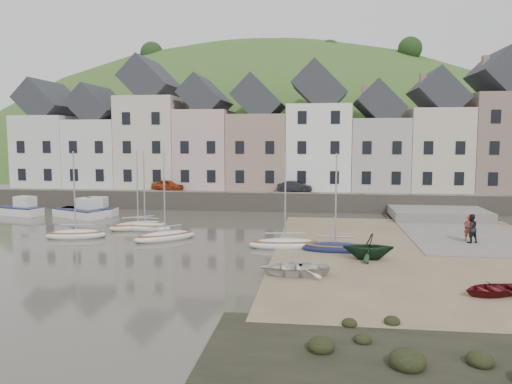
# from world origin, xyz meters

# --- Properties ---
(ground) EXTENTS (160.00, 160.00, 0.00)m
(ground) POSITION_xyz_m (0.00, 0.00, 0.00)
(ground) COLOR #4A443A
(ground) RESTS_ON ground
(quay_land) EXTENTS (90.00, 30.00, 1.50)m
(quay_land) POSITION_xyz_m (0.00, 32.00, 0.75)
(quay_land) COLOR #3F5D25
(quay_land) RESTS_ON ground
(quay_street) EXTENTS (70.00, 7.00, 0.10)m
(quay_street) POSITION_xyz_m (0.00, 20.50, 1.55)
(quay_street) COLOR slate
(quay_street) RESTS_ON quay_land
(seawall) EXTENTS (70.00, 1.20, 1.80)m
(seawall) POSITION_xyz_m (0.00, 17.00, 0.90)
(seawall) COLOR slate
(seawall) RESTS_ON ground
(beach) EXTENTS (18.00, 26.00, 0.06)m
(beach) POSITION_xyz_m (11.00, 0.00, 0.03)
(beach) COLOR brown
(beach) RESTS_ON ground
(slipway) EXTENTS (8.00, 18.00, 0.12)m
(slipway) POSITION_xyz_m (15.00, 8.00, 0.06)
(slipway) COLOR slate
(slipway) RESTS_ON ground
(hillside) EXTENTS (134.40, 84.00, 84.00)m
(hillside) POSITION_xyz_m (-5.00, 60.00, -17.99)
(hillside) COLOR #3F5D25
(hillside) RESTS_ON ground
(townhouse_terrace) EXTENTS (61.05, 8.00, 13.93)m
(townhouse_terrace) POSITION_xyz_m (1.76, 24.00, 7.32)
(townhouse_terrace) COLOR silver
(townhouse_terrace) RESTS_ON quay_land
(sailboat_0) EXTENTS (4.33, 1.98, 6.32)m
(sailboat_0) POSITION_xyz_m (-8.50, 5.49, 0.26)
(sailboat_0) COLOR silver
(sailboat_0) RESTS_ON ground
(sailboat_1) EXTENTS (4.36, 2.55, 6.32)m
(sailboat_1) POSITION_xyz_m (-12.27, 1.89, 0.27)
(sailboat_1) COLOR silver
(sailboat_1) RESTS_ON ground
(sailboat_2) EXTENTS (4.55, 3.88, 6.32)m
(sailboat_2) POSITION_xyz_m (-9.19, 5.88, 0.26)
(sailboat_2) COLOR beige
(sailboat_2) RESTS_ON ground
(sailboat_3) EXTENTS (4.37, 4.08, 6.32)m
(sailboat_3) POSITION_xyz_m (-5.82, 2.01, 0.26)
(sailboat_3) COLOR silver
(sailboat_3) RESTS_ON ground
(sailboat_4) EXTENTS (4.85, 2.08, 6.32)m
(sailboat_4) POSITION_xyz_m (2.57, 0.56, 0.26)
(sailboat_4) COLOR silver
(sailboat_4) RESTS_ON ground
(sailboat_5) EXTENTS (4.16, 1.69, 6.32)m
(sailboat_5) POSITION_xyz_m (5.73, -0.25, 0.27)
(sailboat_5) COLOR #151B43
(sailboat_5) RESTS_ON ground
(motorboat_0) EXTENTS (5.37, 3.82, 1.70)m
(motorboat_0) POSITION_xyz_m (-16.41, 10.94, 0.58)
(motorboat_0) COLOR silver
(motorboat_0) RESTS_ON ground
(motorboat_1) EXTENTS (5.19, 2.95, 1.70)m
(motorboat_1) POSITION_xyz_m (-22.72, 11.64, 0.58)
(motorboat_1) COLOR silver
(motorboat_1) RESTS_ON ground
(motorboat_2) EXTENTS (4.96, 1.77, 1.70)m
(motorboat_2) POSITION_xyz_m (-15.94, 12.06, 0.58)
(motorboat_2) COLOR silver
(motorboat_2) RESTS_ON ground
(rowboat_white) EXTENTS (3.82, 3.00, 0.72)m
(rowboat_white) POSITION_xyz_m (3.50, -6.08, 0.42)
(rowboat_white) COLOR silver
(rowboat_white) RESTS_ON beach
(rowboat_green) EXTENTS (2.96, 2.59, 1.51)m
(rowboat_green) POSITION_xyz_m (7.55, -2.23, 0.82)
(rowboat_green) COLOR #16321F
(rowboat_green) RESTS_ON beach
(rowboat_red) EXTENTS (3.16, 2.73, 0.55)m
(rowboat_red) POSITION_xyz_m (12.34, -8.37, 0.34)
(rowboat_red) COLOR maroon
(rowboat_red) RESTS_ON beach
(person_red) EXTENTS (0.63, 0.42, 1.71)m
(person_red) POSITION_xyz_m (14.72, 3.82, 0.97)
(person_red) COLOR #97361B
(person_red) RESTS_ON slipway
(person_dark) EXTENTS (1.13, 1.01, 1.92)m
(person_dark) POSITION_xyz_m (14.67, 3.09, 1.08)
(person_dark) COLOR black
(person_dark) RESTS_ON slipway
(car_left) EXTENTS (3.51, 1.83, 1.14)m
(car_left) POSITION_xyz_m (-11.00, 19.50, 2.17)
(car_left) COLOR #9B3716
(car_left) RESTS_ON quay_street
(car_right) EXTENTS (3.53, 1.36, 1.15)m
(car_right) POSITION_xyz_m (2.23, 19.50, 2.17)
(car_right) COLOR black
(car_right) RESTS_ON quay_street
(shore_rocks) EXTENTS (14.00, 6.00, 0.73)m
(shore_rocks) POSITION_xyz_m (9.12, -15.30, 0.12)
(shore_rocks) COLOR black
(shore_rocks) RESTS_ON ground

